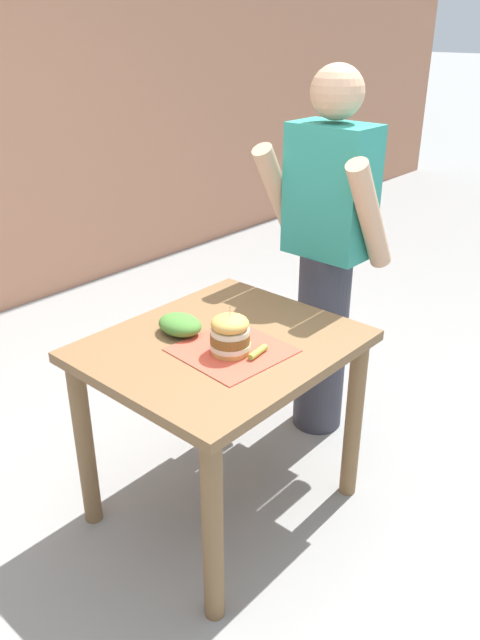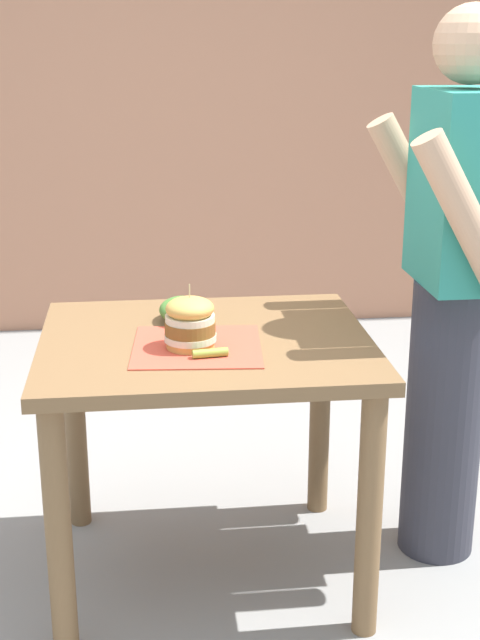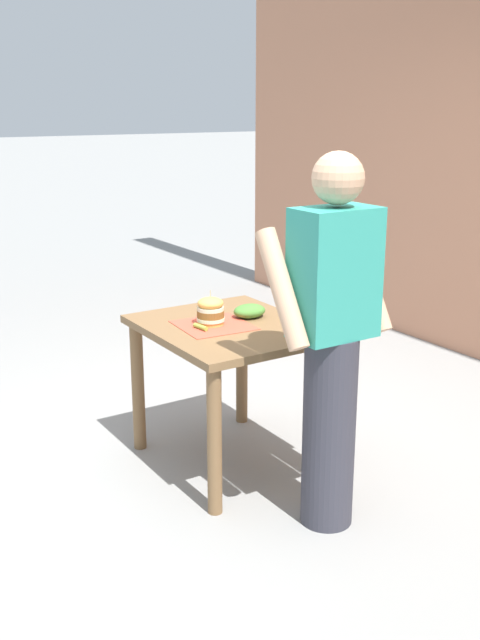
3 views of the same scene
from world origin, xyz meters
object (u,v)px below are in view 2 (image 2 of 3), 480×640
object	(u,v)px
patio_table	(206,384)
diner_across_table	(453,287)
pickle_spear	(210,353)
side_salad	(182,310)
sandwich	(190,322)

from	to	relation	value
patio_table	diner_across_table	bearing A→B (deg)	94.59
patio_table	pickle_spear	xyz separation A→B (m)	(0.17, 0.00, 0.16)
pickle_spear	side_salad	world-z (taller)	side_salad
sandwich	side_salad	bearing A→B (deg)	-177.70
patio_table	diner_across_table	world-z (taller)	diner_across_table
patio_table	diner_across_table	xyz separation A→B (m)	(-0.06, 0.75, 0.26)
sandwich	pickle_spear	xyz separation A→B (m)	(0.09, 0.05, -0.06)
sandwich	pickle_spear	size ratio (longest dim) A/B	1.88
diner_across_table	sandwich	bearing A→B (deg)	-79.66
side_salad	diner_across_table	world-z (taller)	diner_across_table
patio_table	diner_across_table	size ratio (longest dim) A/B	0.56
side_salad	diner_across_table	distance (m)	0.81
patio_table	sandwich	world-z (taller)	sandwich
side_salad	diner_across_table	bearing A→B (deg)	82.87
patio_table	diner_across_table	distance (m)	0.79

